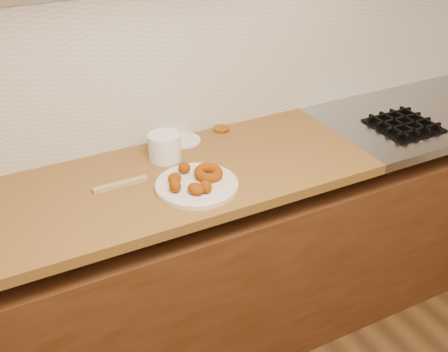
{
  "coord_description": "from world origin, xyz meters",
  "views": [
    {
      "loc": [
        -0.91,
        0.01,
        1.97
      ],
      "look_at": [
        -0.11,
        1.55,
        0.93
      ],
      "focal_mm": 45.0,
      "sensor_mm": 36.0,
      "label": 1
    }
  ],
  "objects": [
    {
      "name": "plastic_tub",
      "position": [
        -0.23,
        1.82,
        0.95
      ],
      "size": [
        0.16,
        0.16,
        0.1
      ],
      "primitive_type": "cylinder",
      "rotation": [
        0.0,
        0.0,
        -0.37
      ],
      "color": "white",
      "rests_on": "butcher_block"
    },
    {
      "name": "butcher_block",
      "position": [
        -0.65,
        1.69,
        0.88
      ],
      "size": [
        2.3,
        0.62,
        0.04
      ],
      "primitive_type": "cube",
      "color": "brown",
      "rests_on": "base_cabinet"
    },
    {
      "name": "base_cabinet",
      "position": [
        0.0,
        1.69,
        0.39
      ],
      "size": [
        3.6,
        0.6,
        0.77
      ],
      "primitive_type": "cube",
      "color": "#53301B",
      "rests_on": "floor"
    },
    {
      "name": "donut_plate",
      "position": [
        -0.21,
        1.57,
        0.91
      ],
      "size": [
        0.3,
        0.3,
        0.02
      ],
      "primitive_type": "cylinder",
      "color": "beige",
      "rests_on": "butcher_block"
    },
    {
      "name": "brass_jar_lid",
      "position": [
        0.08,
        1.94,
        0.91
      ],
      "size": [
        0.08,
        0.08,
        0.01
      ],
      "primitive_type": "cylinder",
      "rotation": [
        0.0,
        0.0,
        0.18
      ],
      "color": "#A26C1F",
      "rests_on": "butcher_block"
    },
    {
      "name": "ring_donut",
      "position": [
        -0.16,
        1.59,
        0.94
      ],
      "size": [
        0.15,
        0.15,
        0.05
      ],
      "primitive_type": "torus",
      "rotation": [
        0.1,
        0.0,
        0.74
      ],
      "color": "#874100",
      "rests_on": "donut_plate"
    },
    {
      "name": "backsplash",
      "position": [
        0.0,
        1.99,
        1.2
      ],
      "size": [
        3.6,
        0.02,
        0.6
      ],
      "primitive_type": "cube",
      "color": "beige",
      "rests_on": "wall_back"
    },
    {
      "name": "wall_back",
      "position": [
        0.0,
        2.0,
        1.35
      ],
      "size": [
        4.0,
        0.02,
        2.7
      ],
      "primitive_type": "cube",
      "color": "tan",
      "rests_on": "ground"
    },
    {
      "name": "stovetop",
      "position": [
        1.15,
        1.69,
        0.88
      ],
      "size": [
        1.3,
        0.62,
        0.04
      ],
      "primitive_type": "cube",
      "color": "#9EA0A5",
      "rests_on": "base_cabinet"
    },
    {
      "name": "wooden_utensil",
      "position": [
        -0.45,
        1.7,
        0.91
      ],
      "size": [
        0.2,
        0.03,
        0.02
      ],
      "primitive_type": "cube",
      "rotation": [
        0.0,
        0.0,
        0.0
      ],
      "color": "tan",
      "rests_on": "butcher_block"
    },
    {
      "name": "fried_dough_chunks",
      "position": [
        -0.25,
        1.56,
        0.94
      ],
      "size": [
        0.14,
        0.21,
        0.05
      ],
      "color": "#874100",
      "rests_on": "donut_plate"
    },
    {
      "name": "tub_lid",
      "position": [
        -0.11,
        1.92,
        0.9
      ],
      "size": [
        0.18,
        0.18,
        0.01
      ],
      "primitive_type": "cylinder",
      "rotation": [
        0.0,
        0.0,
        0.42
      ],
      "color": "silver",
      "rests_on": "butcher_block"
    }
  ]
}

